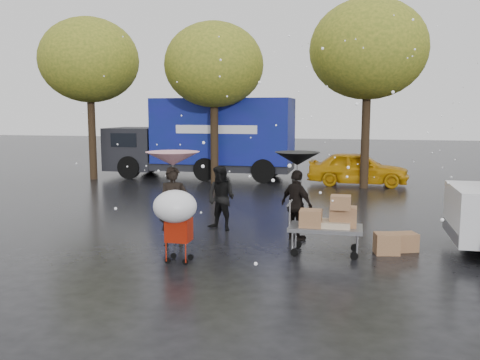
% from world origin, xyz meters
% --- Properties ---
extents(ground, '(90.00, 90.00, 0.00)m').
position_xyz_m(ground, '(0.00, 0.00, 0.00)').
color(ground, black).
rests_on(ground, ground).
extents(person_pink, '(0.74, 0.60, 1.75)m').
position_xyz_m(person_pink, '(-1.71, 0.37, 0.88)').
color(person_pink, black).
rests_on(person_pink, ground).
extents(person_middle, '(0.94, 0.83, 1.61)m').
position_xyz_m(person_middle, '(-1.07, 2.03, 0.81)').
color(person_middle, black).
rests_on(person_middle, ground).
extents(person_black, '(0.99, 0.91, 1.63)m').
position_xyz_m(person_black, '(0.89, 1.43, 0.81)').
color(person_black, black).
rests_on(person_black, ground).
extents(umbrella_pink, '(1.18, 1.18, 2.08)m').
position_xyz_m(umbrella_pink, '(-1.71, 0.37, 1.93)').
color(umbrella_pink, '#4C4C4C').
rests_on(umbrella_pink, ground).
extents(umbrella_black, '(1.03, 1.03, 2.04)m').
position_xyz_m(umbrella_black, '(0.89, 1.43, 1.88)').
color(umbrella_black, '#4C4C4C').
rests_on(umbrella_black, ground).
extents(vendor_cart, '(1.52, 0.80, 1.27)m').
position_xyz_m(vendor_cart, '(1.69, 0.40, 0.73)').
color(vendor_cart, slate).
rests_on(vendor_cart, ground).
extents(shopping_cart, '(0.84, 0.84, 1.46)m').
position_xyz_m(shopping_cart, '(-1.16, -0.97, 1.06)').
color(shopping_cart, '#A71C09').
rests_on(shopping_cart, ground).
extents(blue_truck, '(8.30, 2.60, 3.50)m').
position_xyz_m(blue_truck, '(-4.37, 11.62, 1.76)').
color(blue_truck, navy).
rests_on(blue_truck, ground).
extents(box_ground_near, '(0.55, 0.47, 0.44)m').
position_xyz_m(box_ground_near, '(2.86, 0.70, 0.22)').
color(box_ground_near, brown).
rests_on(box_ground_near, ground).
extents(box_ground_far, '(0.60, 0.54, 0.39)m').
position_xyz_m(box_ground_far, '(3.24, 1.03, 0.19)').
color(box_ground_far, brown).
rests_on(box_ground_far, ground).
extents(yellow_taxi, '(3.98, 1.64, 1.35)m').
position_xyz_m(yellow_taxi, '(2.26, 10.80, 0.67)').
color(yellow_taxi, orange).
rests_on(yellow_taxi, ground).
extents(tree_row, '(21.60, 4.40, 7.12)m').
position_xyz_m(tree_row, '(-0.47, 10.00, 5.02)').
color(tree_row, black).
rests_on(tree_row, ground).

